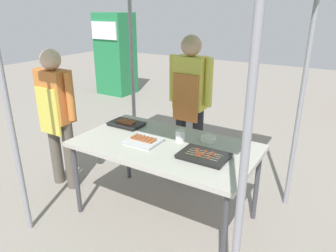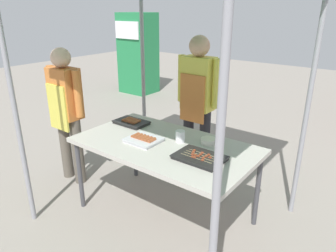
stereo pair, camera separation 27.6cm
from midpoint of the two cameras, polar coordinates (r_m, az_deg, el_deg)
ground_plane at (r=3.16m, az=2.02°, el=-15.74°), size 18.00×18.00×0.00m
stall_table at (r=2.80m, az=2.20°, el=-4.22°), size 1.60×0.90×0.75m
tray_grilled_sausages at (r=3.24m, az=-4.24°, el=0.66°), size 0.35×0.22×0.05m
tray_meat_skewers at (r=2.52m, az=8.89°, el=-5.73°), size 0.39×0.27×0.04m
tray_pork_links at (r=2.81m, az=-1.66°, el=-2.54°), size 0.30×0.26×0.05m
condiment_bowl at (r=2.82m, az=10.15°, el=-2.72°), size 0.14×0.14×0.05m
drink_cup_near_edge at (r=2.80m, az=5.05°, el=-1.93°), size 0.08×0.08×0.10m
vendor_woman at (r=3.48m, az=7.64°, el=5.20°), size 0.52×0.23×1.61m
customer_nearby at (r=3.50m, az=-15.83°, el=3.38°), size 0.52×0.22×1.50m
neighbor_stall_right at (r=7.31m, az=-4.35°, el=12.96°), size 0.74×0.65×1.76m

